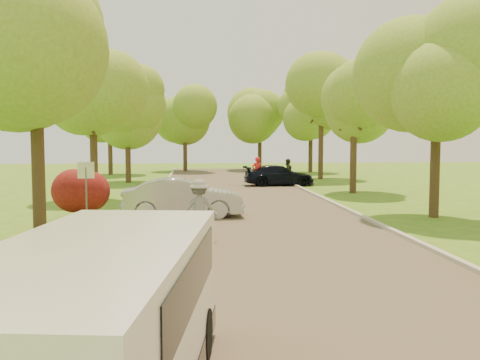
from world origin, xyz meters
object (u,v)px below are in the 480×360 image
object	(u,v)px
street_sign	(86,180)
dark_sedan	(279,175)
minivan	(96,328)
person_olive	(287,172)
longboard	(199,239)
skateboarder	(199,209)
person_striped	(257,172)
silver_sedan	(183,198)

from	to	relation	value
street_sign	dark_sedan	distance (m)	17.35
minivan	person_olive	xyz separation A→B (m)	(6.96, 28.29, -0.17)
minivan	person_olive	bearing A→B (deg)	83.94
longboard	person_olive	size ratio (longest dim) A/B	0.54
skateboarder	minivan	bearing A→B (deg)	74.76
dark_sedan	person_olive	distance (m)	0.96
longboard	person_olive	xyz separation A→B (m)	(5.81, 18.66, 0.73)
minivan	person_striped	xyz separation A→B (m)	(4.88, 27.32, -0.09)
skateboarder	person_olive	xyz separation A→B (m)	(5.81, 18.66, -0.13)
street_sign	person_olive	xyz separation A→B (m)	(9.56, 15.55, -0.74)
minivan	dark_sedan	bearing A→B (deg)	84.88
dark_sedan	person_olive	xyz separation A→B (m)	(0.65, 0.69, 0.19)
minivan	longboard	world-z (taller)	minivan
person_striped	person_olive	world-z (taller)	person_striped
silver_sedan	longboard	world-z (taller)	silver_sedan
minivan	person_olive	size ratio (longest dim) A/B	3.21
street_sign	skateboarder	distance (m)	4.91
longboard	person_striped	xyz separation A→B (m)	(3.74, 17.68, 0.82)
silver_sedan	minivan	bearing A→B (deg)	176.11
street_sign	minivan	size ratio (longest dim) A/B	0.41
longboard	person_striped	bearing A→B (deg)	-110.37
street_sign	person_olive	size ratio (longest dim) A/B	1.31
person_olive	longboard	bearing A→B (deg)	43.87
silver_sedan	dark_sedan	xyz separation A→B (m)	(5.72, 13.07, -0.10)
skateboarder	longboard	bearing A→B (deg)	164.43
minivan	person_striped	distance (m)	27.75
dark_sedan	skateboarder	size ratio (longest dim) A/B	2.60
longboard	skateboarder	size ratio (longest dim) A/B	0.53
street_sign	longboard	world-z (taller)	street_sign
skateboarder	person_striped	world-z (taller)	person_striped
silver_sedan	person_striped	xyz separation A→B (m)	(4.29, 12.78, 0.18)
silver_sedan	dark_sedan	distance (m)	14.26
minivan	silver_sedan	distance (m)	14.55
minivan	person_striped	world-z (taller)	minivan
silver_sedan	longboard	distance (m)	4.97
skateboarder	person_striped	bearing A→B (deg)	-110.37
silver_sedan	longboard	bearing A→B (deg)	-175.07
silver_sedan	dark_sedan	size ratio (longest dim) A/B	1.02
dark_sedan	silver_sedan	bearing A→B (deg)	152.82
dark_sedan	skateboarder	xyz separation A→B (m)	(-5.16, -17.97, 0.32)
minivan	skateboarder	bearing A→B (deg)	90.97
minivan	longboard	bearing A→B (deg)	90.97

